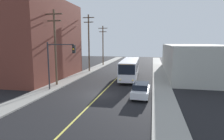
% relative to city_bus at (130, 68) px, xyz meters
% --- Properties ---
extents(ground_plane, '(120.00, 120.00, 0.00)m').
position_rel_city_bus_xyz_m(ground_plane, '(-2.20, -10.73, -1.82)').
color(ground_plane, black).
extents(sidewalk_left, '(2.50, 90.00, 0.15)m').
position_rel_city_bus_xyz_m(sidewalk_left, '(-9.45, -0.73, -1.74)').
color(sidewalk_left, gray).
rests_on(sidewalk_left, ground).
extents(sidewalk_right, '(2.50, 90.00, 0.15)m').
position_rel_city_bus_xyz_m(sidewalk_right, '(5.05, -0.73, -1.74)').
color(sidewalk_right, gray).
rests_on(sidewalk_right, ground).
extents(lane_stripe_center, '(0.16, 60.00, 0.01)m').
position_rel_city_bus_xyz_m(lane_stripe_center, '(-2.20, 4.27, -1.81)').
color(lane_stripe_center, '#D8CC4C').
rests_on(lane_stripe_center, ground).
extents(building_left_brick, '(10.00, 16.57, 13.01)m').
position_rel_city_bus_xyz_m(building_left_brick, '(-15.69, -2.88, 4.68)').
color(building_left_brick, brown).
rests_on(building_left_brick, ground).
extents(building_right_warehouse, '(12.00, 27.46, 5.63)m').
position_rel_city_bus_xyz_m(building_right_warehouse, '(12.29, 7.81, 1.00)').
color(building_right_warehouse, '#B2B2A8').
rests_on(building_right_warehouse, ground).
extents(city_bus, '(2.99, 12.23, 3.20)m').
position_rel_city_bus_xyz_m(city_bus, '(0.00, 0.00, 0.00)').
color(city_bus, silver).
rests_on(city_bus, ground).
extents(parked_car_white, '(1.95, 4.46, 1.62)m').
position_rel_city_bus_xyz_m(parked_car_white, '(2.54, -10.95, -0.98)').
color(parked_car_white, silver).
rests_on(parked_car_white, ground).
extents(utility_pole_near, '(2.40, 0.28, 10.37)m').
position_rel_city_bus_xyz_m(utility_pole_near, '(-9.57, -7.54, 4.02)').
color(utility_pole_near, brown).
rests_on(utility_pole_near, sidewalk_left).
extents(utility_pole_mid, '(2.40, 0.28, 11.51)m').
position_rel_city_bus_xyz_m(utility_pole_mid, '(-9.24, 5.83, 4.61)').
color(utility_pole_mid, brown).
rests_on(utility_pole_mid, sidewalk_left).
extents(utility_pole_far, '(2.40, 0.28, 10.17)m').
position_rel_city_bus_xyz_m(utility_pole_far, '(-9.14, 16.80, 3.92)').
color(utility_pole_far, brown).
rests_on(utility_pole_far, sidewalk_left).
extents(traffic_signal_left_corner, '(3.75, 0.48, 6.00)m').
position_rel_city_bus_xyz_m(traffic_signal_left_corner, '(-7.61, -10.22, 2.49)').
color(traffic_signal_left_corner, '#2D2D33').
rests_on(traffic_signal_left_corner, sidewalk_left).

